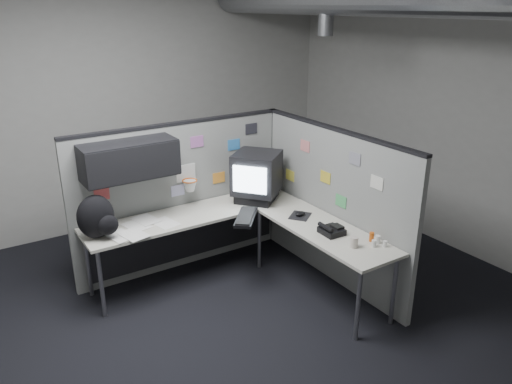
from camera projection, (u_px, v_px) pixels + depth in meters
room at (308, 87)px, 4.25m from camera, size 5.62×5.62×3.22m
partition_back at (169, 185)px, 5.20m from camera, size 2.44×0.42×1.63m
partition_right at (332, 205)px, 5.15m from camera, size 0.07×2.23×1.63m
desk at (229, 227)px, 5.12m from camera, size 2.31×2.11×0.73m
monitor at (257, 176)px, 5.43m from camera, size 0.66×0.66×0.53m
keyboard at (246, 217)px, 5.02m from camera, size 0.45×0.48×0.04m
mouse at (300, 215)px, 5.09m from camera, size 0.30×0.29×0.05m
phone at (331, 230)px, 4.69m from camera, size 0.20×0.22×0.10m
bottles at (376, 240)px, 4.49m from camera, size 0.14×0.19×0.09m
cup at (354, 242)px, 4.42m from camera, size 0.09×0.09×0.10m
papers at (141, 228)px, 4.82m from camera, size 0.72×0.59×0.01m
backpack at (97, 217)px, 4.55m from camera, size 0.38×0.35×0.42m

